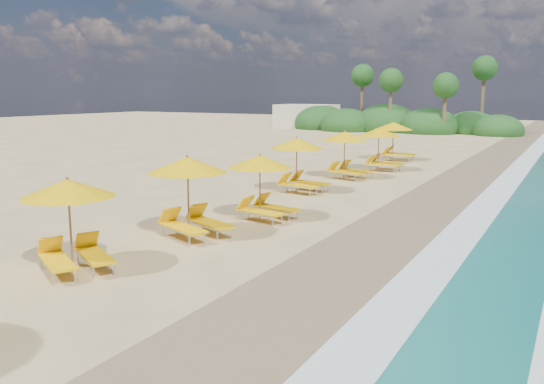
% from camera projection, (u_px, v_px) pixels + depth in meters
% --- Properties ---
extents(ground, '(160.00, 160.00, 0.00)m').
position_uv_depth(ground, '(272.00, 228.00, 17.85)').
color(ground, '#D2B77B').
rests_on(ground, ground).
extents(wet_sand, '(4.00, 160.00, 0.01)m').
position_uv_depth(wet_sand, '(393.00, 245.00, 15.93)').
color(wet_sand, '#8C7353').
rests_on(wet_sand, ground).
extents(surf_foam, '(4.00, 160.00, 0.01)m').
position_uv_depth(surf_foam, '(492.00, 258.00, 14.62)').
color(surf_foam, white).
rests_on(surf_foam, ground).
extents(station_3, '(3.09, 3.09, 2.32)m').
position_uv_depth(station_3, '(71.00, 219.00, 13.47)').
color(station_3, olive).
rests_on(station_3, ground).
extents(station_4, '(3.21, 3.16, 2.49)m').
position_uv_depth(station_4, '(191.00, 191.00, 16.68)').
color(station_4, olive).
rests_on(station_4, ground).
extents(station_5, '(2.72, 2.59, 2.28)m').
position_uv_depth(station_5, '(264.00, 183.00, 18.97)').
color(station_5, olive).
rests_on(station_5, ground).
extents(station_6, '(2.86, 2.71, 2.44)m').
position_uv_depth(station_6, '(300.00, 161.00, 24.15)').
color(station_6, olive).
rests_on(station_6, ground).
extents(station_7, '(3.04, 2.95, 2.45)m').
position_uv_depth(station_7, '(347.00, 152.00, 27.98)').
color(station_7, olive).
rests_on(station_7, ground).
extents(station_8, '(2.69, 2.49, 2.44)m').
position_uv_depth(station_8, '(382.00, 146.00, 30.93)').
color(station_8, olive).
rests_on(station_8, ground).
extents(station_9, '(2.75, 2.54, 2.51)m').
position_uv_depth(station_9, '(396.00, 138.00, 35.44)').
color(station_9, olive).
rests_on(station_9, ground).
extents(treeline, '(25.80, 8.80, 9.74)m').
position_uv_depth(treeline, '(394.00, 123.00, 61.51)').
color(treeline, '#163D14').
rests_on(treeline, ground).
extents(beach_building, '(7.00, 5.00, 2.80)m').
position_uv_depth(beach_building, '(306.00, 116.00, 69.38)').
color(beach_building, beige).
rests_on(beach_building, ground).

